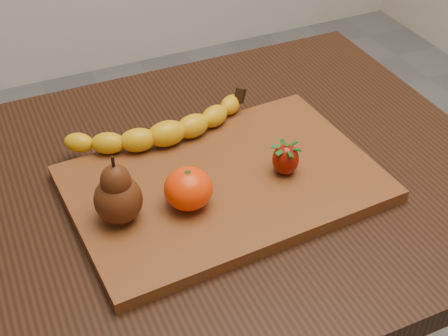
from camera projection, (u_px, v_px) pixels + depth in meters
name	position (u px, v px, depth m)	size (l,w,h in m)	color
table	(183.00, 233.00, 1.00)	(1.00, 0.70, 0.76)	black
cutting_board	(224.00, 184.00, 0.93)	(0.45, 0.30, 0.02)	brown
banana	(167.00, 134.00, 0.98)	(0.26, 0.07, 0.04)	#E6AA0A
pear	(117.00, 189.00, 0.83)	(0.07, 0.07, 0.10)	#4E220C
mandarin	(188.00, 189.00, 0.86)	(0.07, 0.07, 0.06)	#FF3602
strawberry	(286.00, 158.00, 0.92)	(0.04, 0.04, 0.05)	#7C0F03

